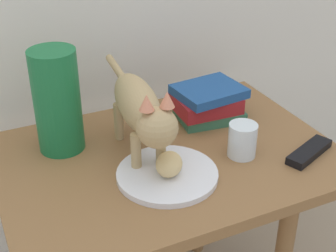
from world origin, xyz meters
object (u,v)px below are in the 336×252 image
(side_table, at_px, (168,181))
(tv_remote, at_px, (309,152))
(plate, at_px, (167,174))
(bread_roll, at_px, (169,164))
(candle_jar, at_px, (242,142))
(book_stack, at_px, (208,103))
(cat, at_px, (141,109))
(green_vase, at_px, (57,101))

(side_table, height_order, tv_remote, tv_remote)
(plate, height_order, bread_roll, bread_roll)
(side_table, height_order, bread_roll, bread_roll)
(candle_jar, xyz_separation_m, tv_remote, (0.15, -0.07, -0.03))
(plate, xyz_separation_m, book_stack, (0.22, 0.21, 0.04))
(side_table, xyz_separation_m, cat, (-0.06, 0.02, 0.21))
(book_stack, bearing_deg, candle_jar, -94.39)
(book_stack, relative_size, green_vase, 0.74)
(tv_remote, bearing_deg, green_vase, 129.63)
(bread_roll, height_order, green_vase, green_vase)
(cat, xyz_separation_m, book_stack, (0.24, 0.10, -0.08))
(book_stack, bearing_deg, cat, -156.63)
(green_vase, bearing_deg, plate, -51.30)
(cat, height_order, book_stack, cat)
(book_stack, xyz_separation_m, green_vase, (-0.40, 0.02, 0.08))
(book_stack, xyz_separation_m, candle_jar, (-0.02, -0.20, -0.01))
(cat, relative_size, green_vase, 1.84)
(tv_remote, bearing_deg, bread_roll, 148.87)
(bread_roll, bearing_deg, book_stack, 44.33)
(plate, relative_size, bread_roll, 2.93)
(cat, bearing_deg, book_stack, 23.37)
(book_stack, height_order, candle_jar, book_stack)
(cat, height_order, candle_jar, cat)
(cat, distance_m, tv_remote, 0.43)
(book_stack, relative_size, candle_jar, 2.27)
(plate, bearing_deg, side_table, 63.76)
(side_table, bearing_deg, cat, 164.84)
(book_stack, relative_size, tv_remote, 1.28)
(bread_roll, bearing_deg, tv_remote, -9.50)
(side_table, distance_m, bread_roll, 0.16)
(side_table, height_order, candle_jar, candle_jar)
(plate, relative_size, tv_remote, 1.56)
(green_vase, bearing_deg, book_stack, -3.25)
(cat, bearing_deg, side_table, -15.16)
(side_table, relative_size, candle_jar, 9.68)
(bread_roll, height_order, candle_jar, candle_jar)
(plate, height_order, green_vase, green_vase)
(side_table, bearing_deg, book_stack, 34.14)
(side_table, relative_size, bread_roll, 10.29)
(plate, xyz_separation_m, tv_remote, (0.35, -0.07, 0.00))
(cat, xyz_separation_m, tv_remote, (0.37, -0.17, -0.12))
(plate, height_order, cat, cat)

